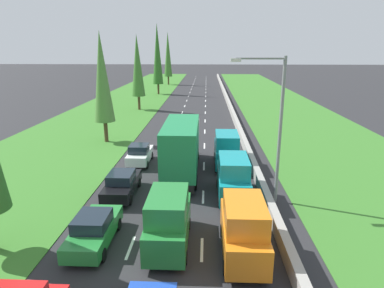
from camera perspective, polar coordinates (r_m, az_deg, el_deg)
ground_plane at (r=60.02m, az=0.62°, el=6.93°), size 300.00×300.00×0.00m
grass_verge_left at (r=61.72m, az=-11.28°, el=6.89°), size 14.00×140.00×0.04m
grass_verge_right at (r=61.27m, az=14.26°, el=6.65°), size 14.00×140.00×0.04m
median_barrier at (r=60.04m, az=6.11°, el=7.26°), size 0.44×120.00×0.85m
lane_markings at (r=60.01m, az=0.62°, el=6.94°), size 3.64×116.00×0.01m
green_van_centre_lane at (r=16.69m, az=-4.00°, el=-12.73°), size 1.96×4.90×2.82m
green_box_truck_centre_lane at (r=25.63m, az=-1.71°, el=-0.41°), size 2.46×9.40×4.18m
green_sedan_left_lane at (r=17.70m, az=-16.32°, el=-13.77°), size 1.82×4.50×1.64m
black_sedan_left_lane at (r=22.69m, az=-11.81°, el=-6.65°), size 1.82×4.50×1.64m
orange_van_right_lane at (r=16.11m, az=8.74°, el=-14.02°), size 1.96×4.90×2.82m
white_hatchback_left_lane at (r=28.53m, az=-8.86°, el=-1.72°), size 1.74×3.90×1.72m
teal_van_right_lane at (r=21.84m, az=6.98°, el=-5.67°), size 1.96×4.90×2.82m
teal_van_right_lane_fourth at (r=27.67m, az=5.87°, el=-0.95°), size 1.96×4.90×2.82m
poplar_tree_second at (r=35.03m, az=-15.02°, el=10.84°), size 2.08×2.08×11.11m
poplar_tree_third at (r=53.50m, az=-9.24°, el=12.97°), size 2.09×2.09×11.53m
poplar_tree_fourth at (r=71.84m, az=-5.89°, el=14.93°), size 2.16×2.16×14.37m
poplar_tree_fifth at (r=91.16m, az=-4.11°, el=14.92°), size 2.14×2.14×13.57m
street_light_mast at (r=20.62m, az=13.91°, el=3.82°), size 3.20×0.28×9.00m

